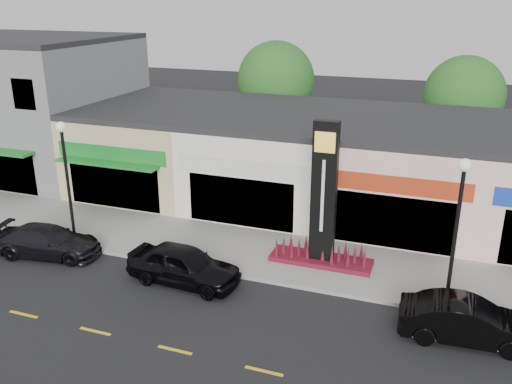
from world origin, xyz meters
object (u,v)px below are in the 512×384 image
at_px(pylon_sign, 323,215).
at_px(car_black_conv, 468,321).
at_px(lamp_west_near, 66,170).
at_px(lamp_east_near, 457,220).
at_px(car_black_sedan, 184,265).
at_px(car_dark_sedan, 48,241).

relative_size(pylon_sign, car_black_conv, 1.38).
distance_m(lamp_west_near, lamp_east_near, 16.00).
height_order(pylon_sign, car_black_sedan, pylon_sign).
height_order(pylon_sign, car_black_conv, pylon_sign).
xyz_separation_m(car_black_sedan, car_black_conv, (10.37, -0.27, -0.05)).
xyz_separation_m(lamp_east_near, car_black_conv, (0.67, -1.78, -2.76)).
distance_m(car_black_sedan, car_black_conv, 10.37).
bearing_deg(lamp_east_near, car_dark_sedan, -175.14).
distance_m(lamp_west_near, car_dark_sedan, 3.15).
bearing_deg(car_black_conv, pylon_sign, 54.63).
xyz_separation_m(pylon_sign, car_black_sedan, (-4.69, -3.21, -1.51)).
distance_m(lamp_east_near, car_black_conv, 3.35).
height_order(lamp_west_near, car_black_sedan, lamp_west_near).
xyz_separation_m(lamp_west_near, car_black_conv, (16.67, -1.78, -2.76)).
relative_size(lamp_west_near, car_black_sedan, 1.21).
distance_m(lamp_east_near, pylon_sign, 5.42).
bearing_deg(car_black_sedan, car_dark_sedan, 92.60).
distance_m(car_dark_sedan, car_black_sedan, 6.58).
relative_size(lamp_east_near, car_black_sedan, 1.21).
bearing_deg(car_black_sedan, car_black_conv, -87.74).
bearing_deg(car_black_conv, car_dark_sedan, 84.80).
bearing_deg(lamp_west_near, car_black_sedan, -13.49).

